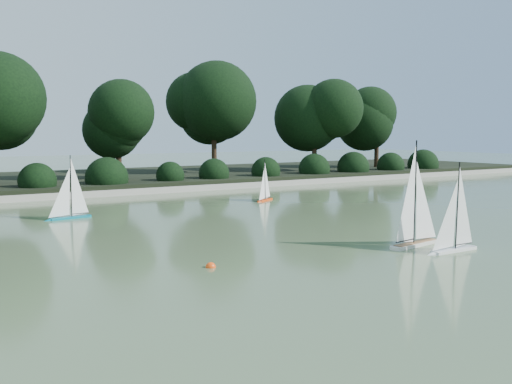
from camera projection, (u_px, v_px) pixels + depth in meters
ground at (292, 249)px, 9.13m from camera, size 80.00×80.00×0.00m
pond_coping at (113, 193)px, 16.71m from camera, size 40.00×0.35×0.18m
far_bank at (77, 181)px, 20.08m from camera, size 40.00×8.00×0.30m
tree_line at (124, 109)px, 19.15m from camera, size 26.31×3.93×4.39m
shrub_hedge at (103, 179)px, 17.43m from camera, size 29.10×1.10×1.10m
sailboat_white_a at (450, 237)px, 8.86m from camera, size 1.09×0.18×1.49m
sailboat_white_b at (419, 228)px, 9.42m from camera, size 1.35×0.40×1.84m
sailboat_orange at (264, 194)px, 15.47m from camera, size 0.80×0.58×1.21m
sailboat_teal at (66, 208)px, 12.25m from camera, size 1.07×0.32×1.46m
race_buoy at (211, 267)px, 7.88m from camera, size 0.14×0.14×0.14m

